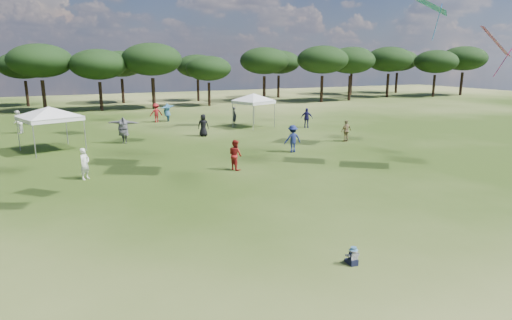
{
  "coord_description": "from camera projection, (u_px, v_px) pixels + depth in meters",
  "views": [
    {
      "loc": [
        -6.53,
        -6.91,
        5.65
      ],
      "look_at": [
        -0.72,
        6.0,
        2.32
      ],
      "focal_mm": 30.0,
      "sensor_mm": 36.0,
      "label": 1
    }
  ],
  "objects": [
    {
      "name": "ground",
      "position": [
        389.0,
        306.0,
        10.04
      ],
      "size": [
        140.0,
        140.0,
        0.0
      ],
      "primitive_type": "plane",
      "color": "#304615",
      "rests_on": "ground"
    },
    {
      "name": "tent_right",
      "position": [
        254.0,
        95.0,
        36.05
      ],
      "size": [
        5.14,
        5.14,
        3.18
      ],
      "rotation": [
        0.0,
        0.0,
        0.35
      ],
      "color": "gray",
      "rests_on": "ground"
    },
    {
      "name": "tree_line",
      "position": [
        139.0,
        62.0,
        51.83
      ],
      "size": [
        108.78,
        17.63,
        7.77
      ],
      "color": "black",
      "rests_on": "ground"
    },
    {
      "name": "toddler",
      "position": [
        353.0,
        257.0,
        12.04
      ],
      "size": [
        0.37,
        0.41,
        0.54
      ],
      "rotation": [
        0.0,
        0.0,
        -0.09
      ],
      "color": "black",
      "rests_on": "ground"
    },
    {
      "name": "tent_left",
      "position": [
        49.0,
        109.0,
        26.6
      ],
      "size": [
        6.04,
        6.04,
        3.11
      ],
      "rotation": [
        0.0,
        0.0,
        0.35
      ],
      "color": "gray",
      "rests_on": "ground"
    },
    {
      "name": "festival_crowd",
      "position": [
        137.0,
        129.0,
        30.42
      ],
      "size": [
        28.53,
        21.3,
        1.83
      ],
      "color": "olive",
      "rests_on": "ground"
    }
  ]
}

